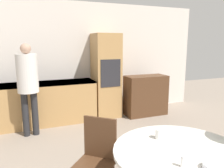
{
  "coord_description": "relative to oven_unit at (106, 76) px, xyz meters",
  "views": [
    {
      "loc": [
        -1.11,
        0.18,
        1.69
      ],
      "look_at": [
        0.03,
        3.03,
        1.11
      ],
      "focal_mm": 35.0,
      "sensor_mm": 36.0,
      "label": 1
    }
  ],
  "objects": [
    {
      "name": "cup",
      "position": [
        -0.53,
        -2.94,
        -0.14
      ],
      "size": [
        0.07,
        0.07,
        0.1
      ],
      "color": "white",
      "rests_on": "dining_table"
    },
    {
      "name": "salt_shaker",
      "position": [
        -0.65,
        -3.43,
        -0.14
      ],
      "size": [
        0.03,
        0.03,
        0.09
      ],
      "color": "white",
      "rests_on": "dining_table"
    },
    {
      "name": "wall_back",
      "position": [
        -0.6,
        0.34,
        0.35
      ],
      "size": [
        6.28,
        0.05,
        2.6
      ],
      "color": "silver",
      "rests_on": "ground_plane"
    },
    {
      "name": "sideboard",
      "position": [
        0.9,
        -0.27,
        -0.48
      ],
      "size": [
        0.98,
        0.45,
        0.94
      ],
      "color": "#51331E",
      "rests_on": "ground_plane"
    },
    {
      "name": "oven_unit",
      "position": [
        0.0,
        0.0,
        0.0
      ],
      "size": [
        0.57,
        0.59,
        1.9
      ],
      "color": "tan",
      "rests_on": "ground_plane"
    },
    {
      "name": "chair_far_left",
      "position": [
        -1.06,
        -2.57,
        -0.45
      ],
      "size": [
        0.57,
        0.57,
        0.9
      ],
      "rotation": [
        0.0,
        0.0,
        5.54
      ],
      "color": "#51331E",
      "rests_on": "ground_plane"
    },
    {
      "name": "person_standing",
      "position": [
        -1.68,
        -0.53,
        0.09
      ],
      "size": [
        0.37,
        0.37,
        1.69
      ],
      "color": "#262628",
      "rests_on": "ground_plane"
    },
    {
      "name": "bowl_near",
      "position": [
        -0.45,
        -3.55,
        -0.16
      ],
      "size": [
        0.17,
        0.17,
        0.05
      ],
      "color": "silver",
      "rests_on": "dining_table"
    },
    {
      "name": "kitchen_counter",
      "position": [
        -1.61,
        -0.01,
        -0.5
      ],
      "size": [
        2.57,
        0.6,
        0.88
      ],
      "color": "tan",
      "rests_on": "ground_plane"
    }
  ]
}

